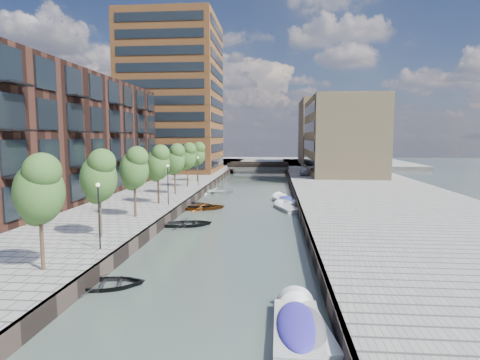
# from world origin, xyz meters

# --- Properties ---
(water) EXTENTS (300.00, 300.00, 0.00)m
(water) POSITION_xyz_m (0.00, 40.00, 0.00)
(water) COLOR #38473F
(water) RESTS_ON ground
(quay_left) EXTENTS (60.00, 140.00, 1.00)m
(quay_left) POSITION_xyz_m (-36.00, 40.00, 0.50)
(quay_left) COLOR gray
(quay_left) RESTS_ON ground
(quay_right) EXTENTS (20.00, 140.00, 1.00)m
(quay_right) POSITION_xyz_m (16.00, 40.00, 0.50)
(quay_right) COLOR gray
(quay_right) RESTS_ON ground
(quay_wall_left) EXTENTS (0.25, 140.00, 1.00)m
(quay_wall_left) POSITION_xyz_m (-6.10, 40.00, 0.50)
(quay_wall_left) COLOR #332823
(quay_wall_left) RESTS_ON ground
(quay_wall_right) EXTENTS (0.25, 140.00, 1.00)m
(quay_wall_right) POSITION_xyz_m (6.10, 40.00, 0.50)
(quay_wall_right) COLOR #332823
(quay_wall_right) RESTS_ON ground
(far_closure) EXTENTS (80.00, 40.00, 1.00)m
(far_closure) POSITION_xyz_m (0.00, 100.00, 0.50)
(far_closure) COLOR gray
(far_closure) RESTS_ON ground
(apartment_block) EXTENTS (8.00, 38.00, 14.00)m
(apartment_block) POSITION_xyz_m (-20.00, 30.00, 8.00)
(apartment_block) COLOR black
(apartment_block) RESTS_ON quay_left
(tower) EXTENTS (18.00, 18.00, 30.00)m
(tower) POSITION_xyz_m (-17.00, 65.00, 16.00)
(tower) COLOR #985A2C
(tower) RESTS_ON quay_left
(tan_block_near) EXTENTS (12.00, 25.00, 14.00)m
(tan_block_near) POSITION_xyz_m (16.00, 62.00, 8.00)
(tan_block_near) COLOR tan
(tan_block_near) RESTS_ON quay_right
(tan_block_far) EXTENTS (12.00, 20.00, 16.00)m
(tan_block_far) POSITION_xyz_m (16.00, 88.00, 9.00)
(tan_block_far) COLOR tan
(tan_block_far) RESTS_ON quay_right
(bridge) EXTENTS (13.00, 6.00, 1.30)m
(bridge) POSITION_xyz_m (0.00, 72.00, 1.39)
(bridge) COLOR gray
(bridge) RESTS_ON ground
(tree_0) EXTENTS (2.50, 2.50, 5.95)m
(tree_0) POSITION_xyz_m (-8.50, 4.00, 5.31)
(tree_0) COLOR #382619
(tree_0) RESTS_ON quay_left
(tree_1) EXTENTS (2.50, 2.50, 5.95)m
(tree_1) POSITION_xyz_m (-8.50, 11.00, 5.31)
(tree_1) COLOR #382619
(tree_1) RESTS_ON quay_left
(tree_2) EXTENTS (2.50, 2.50, 5.95)m
(tree_2) POSITION_xyz_m (-8.50, 18.00, 5.31)
(tree_2) COLOR #382619
(tree_2) RESTS_ON quay_left
(tree_3) EXTENTS (2.50, 2.50, 5.95)m
(tree_3) POSITION_xyz_m (-8.50, 25.00, 5.31)
(tree_3) COLOR #382619
(tree_3) RESTS_ON quay_left
(tree_4) EXTENTS (2.50, 2.50, 5.95)m
(tree_4) POSITION_xyz_m (-8.50, 32.00, 5.31)
(tree_4) COLOR #382619
(tree_4) RESTS_ON quay_left
(tree_5) EXTENTS (2.50, 2.50, 5.95)m
(tree_5) POSITION_xyz_m (-8.50, 39.00, 5.31)
(tree_5) COLOR #382619
(tree_5) RESTS_ON quay_left
(tree_6) EXTENTS (2.50, 2.50, 5.95)m
(tree_6) POSITION_xyz_m (-8.50, 46.00, 5.31)
(tree_6) COLOR #382619
(tree_6) RESTS_ON quay_left
(lamp_0) EXTENTS (0.24, 0.24, 4.12)m
(lamp_0) POSITION_xyz_m (-7.20, 8.00, 3.51)
(lamp_0) COLOR black
(lamp_0) RESTS_ON quay_left
(lamp_1) EXTENTS (0.24, 0.24, 4.12)m
(lamp_1) POSITION_xyz_m (-7.20, 24.00, 3.51)
(lamp_1) COLOR black
(lamp_1) RESTS_ON quay_left
(lamp_2) EXTENTS (0.24, 0.24, 4.12)m
(lamp_2) POSITION_xyz_m (-7.20, 40.00, 3.51)
(lamp_2) COLOR black
(lamp_2) RESTS_ON quay_left
(sloop_0) EXTENTS (4.63, 3.81, 0.83)m
(sloop_0) POSITION_xyz_m (-5.27, 4.38, 0.00)
(sloop_0) COLOR black
(sloop_0) RESTS_ON ground
(sloop_1) EXTENTS (5.00, 4.14, 0.90)m
(sloop_1) POSITION_xyz_m (-4.13, 19.17, 0.00)
(sloop_1) COLOR black
(sloop_1) RESTS_ON ground
(sloop_2) EXTENTS (5.46, 4.55, 0.97)m
(sloop_2) POSITION_xyz_m (-4.15, 27.39, 0.00)
(sloop_2) COLOR #843D0E
(sloop_2) RESTS_ON ground
(sloop_3) EXTENTS (4.97, 3.59, 1.02)m
(sloop_3) POSITION_xyz_m (-4.54, 39.64, 0.00)
(sloop_3) COLOR silver
(sloop_3) RESTS_ON ground
(sloop_4) EXTENTS (6.05, 5.10, 1.07)m
(sloop_4) POSITION_xyz_m (-5.40, 28.27, 0.00)
(sloop_4) COLOR black
(sloop_4) RESTS_ON ground
(motorboat_0) EXTENTS (1.93, 5.36, 1.78)m
(motorboat_0) POSITION_xyz_m (4.50, 0.51, 0.22)
(motorboat_0) COLOR #B3B2B1
(motorboat_0) RESTS_ON ground
(motorboat_1) EXTENTS (2.28, 4.87, 1.56)m
(motorboat_1) POSITION_xyz_m (4.81, 0.44, 0.19)
(motorboat_1) COLOR white
(motorboat_1) RESTS_ON ground
(motorboat_2) EXTENTS (2.97, 4.73, 1.49)m
(motorboat_2) POSITION_xyz_m (4.70, 28.20, 0.09)
(motorboat_2) COLOR #B0B0AE
(motorboat_2) RESTS_ON ground
(motorboat_3) EXTENTS (3.37, 5.55, 1.75)m
(motorboat_3) POSITION_xyz_m (4.74, 32.90, 0.21)
(motorboat_3) COLOR silver
(motorboat_3) RESTS_ON ground
(motorboat_4) EXTENTS (2.08, 4.98, 1.62)m
(motorboat_4) POSITION_xyz_m (4.70, 32.09, 0.20)
(motorboat_4) COLOR #B1B0AF
(motorboat_4) RESTS_ON ground
(car) EXTENTS (2.00, 4.29, 1.42)m
(car) POSITION_xyz_m (8.92, 57.68, 1.71)
(car) COLOR #BABBBF
(car) RESTS_ON quay_right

